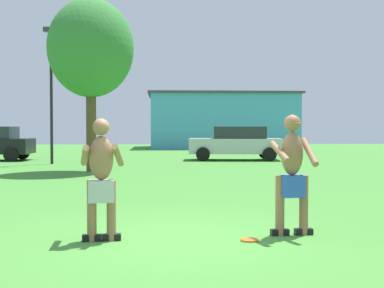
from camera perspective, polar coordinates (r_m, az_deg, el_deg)
ground_plane at (r=7.38m, az=-2.02°, el=-10.38°), size 80.00×80.00×0.00m
player_with_cap at (r=7.69m, az=10.82°, el=-2.63°), size 0.62×0.61×1.75m
player_in_gray at (r=7.31m, az=-9.80°, el=-3.52°), size 0.62×0.60×1.68m
frisbee at (r=7.36m, az=6.27°, el=-10.31°), size 0.25×0.25×0.03m
car_silver_near_post at (r=24.77m, az=4.83°, el=0.15°), size 4.45×2.35×1.58m
lamp_post at (r=22.95m, az=-15.03°, el=6.68°), size 0.60×0.24×5.73m
outbuilding_behind_lot at (r=39.70m, az=3.19°, el=2.55°), size 10.92×7.01×4.06m
tree_left_field at (r=18.93m, az=-10.93°, el=10.09°), size 2.99×2.99×6.03m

